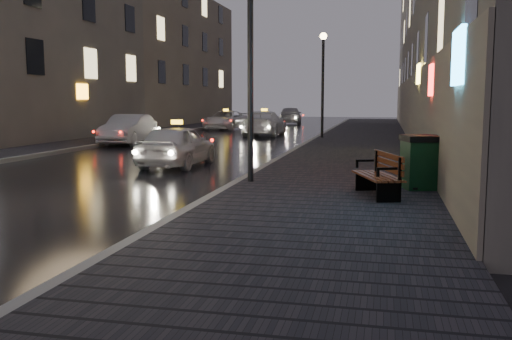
{
  "coord_description": "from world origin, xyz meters",
  "views": [
    {
      "loc": [
        4.98,
        -7.26,
        2.14
      ],
      "look_at": [
        2.72,
        2.74,
        0.85
      ],
      "focal_mm": 40.0,
      "sensor_mm": 36.0,
      "label": 1
    }
  ],
  "objects_px": {
    "car_left_mid": "(129,129)",
    "taxi_far": "(226,120)",
    "trash_bin": "(421,162)",
    "taxi_near": "(177,145)",
    "bench": "(380,174)",
    "car_far": "(290,115)",
    "lamp_near": "(250,41)",
    "lamp_far": "(323,72)",
    "taxi_mid": "(264,123)"
  },
  "relations": [
    {
      "from": "lamp_near",
      "to": "taxi_far",
      "type": "height_order",
      "value": "lamp_near"
    },
    {
      "from": "trash_bin",
      "to": "taxi_mid",
      "type": "bearing_deg",
      "value": 95.45
    },
    {
      "from": "trash_bin",
      "to": "taxi_mid",
      "type": "xyz_separation_m",
      "value": [
        -7.6,
        19.29,
        -0.04
      ]
    },
    {
      "from": "bench",
      "to": "car_far",
      "type": "distance_m",
      "value": 36.17
    },
    {
      "from": "car_far",
      "to": "bench",
      "type": "bearing_deg",
      "value": 95.57
    },
    {
      "from": "trash_bin",
      "to": "taxi_far",
      "type": "bearing_deg",
      "value": 98.55
    },
    {
      "from": "car_left_mid",
      "to": "taxi_far",
      "type": "height_order",
      "value": "car_left_mid"
    },
    {
      "from": "car_left_mid",
      "to": "taxi_near",
      "type": "bearing_deg",
      "value": -60.29
    },
    {
      "from": "bench",
      "to": "car_left_mid",
      "type": "relative_size",
      "value": 0.43
    },
    {
      "from": "bench",
      "to": "taxi_mid",
      "type": "xyz_separation_m",
      "value": [
        -6.74,
        20.47,
        0.12
      ]
    },
    {
      "from": "lamp_near",
      "to": "lamp_far",
      "type": "xyz_separation_m",
      "value": [
        0.0,
        16.0,
        0.0
      ]
    },
    {
      "from": "lamp_near",
      "to": "car_far",
      "type": "distance_m",
      "value": 34.34
    },
    {
      "from": "taxi_mid",
      "to": "taxi_near",
      "type": "bearing_deg",
      "value": 90.55
    },
    {
      "from": "car_left_mid",
      "to": "trash_bin",
      "type": "bearing_deg",
      "value": -47.89
    },
    {
      "from": "lamp_far",
      "to": "taxi_far",
      "type": "height_order",
      "value": "lamp_far"
    },
    {
      "from": "car_left_mid",
      "to": "lamp_near",
      "type": "bearing_deg",
      "value": -57.9
    },
    {
      "from": "trash_bin",
      "to": "car_left_mid",
      "type": "relative_size",
      "value": 0.28
    },
    {
      "from": "car_left_mid",
      "to": "car_far",
      "type": "distance_m",
      "value": 22.68
    },
    {
      "from": "lamp_far",
      "to": "taxi_near",
      "type": "relative_size",
      "value": 1.35
    },
    {
      "from": "car_left_mid",
      "to": "taxi_far",
      "type": "xyz_separation_m",
      "value": [
        0.96,
        13.51,
        -0.05
      ]
    },
    {
      "from": "lamp_near",
      "to": "car_left_mid",
      "type": "bearing_deg",
      "value": 126.68
    },
    {
      "from": "bench",
      "to": "car_far",
      "type": "height_order",
      "value": "car_far"
    },
    {
      "from": "taxi_far",
      "to": "car_far",
      "type": "distance_m",
      "value": 9.34
    },
    {
      "from": "car_left_mid",
      "to": "taxi_mid",
      "type": "distance_m",
      "value": 8.94
    },
    {
      "from": "lamp_near",
      "to": "trash_bin",
      "type": "xyz_separation_m",
      "value": [
        3.93,
        -0.25,
        -2.74
      ]
    },
    {
      "from": "taxi_far",
      "to": "car_far",
      "type": "bearing_deg",
      "value": 75.74
    },
    {
      "from": "lamp_near",
      "to": "car_far",
      "type": "bearing_deg",
      "value": 97.67
    },
    {
      "from": "lamp_near",
      "to": "trash_bin",
      "type": "bearing_deg",
      "value": -3.59
    },
    {
      "from": "taxi_near",
      "to": "taxi_far",
      "type": "height_order",
      "value": "taxi_near"
    },
    {
      "from": "car_left_mid",
      "to": "taxi_far",
      "type": "bearing_deg",
      "value": 81.35
    },
    {
      "from": "bench",
      "to": "car_left_mid",
      "type": "xyz_separation_m",
      "value": [
        -11.72,
        13.04,
        0.1
      ]
    },
    {
      "from": "lamp_far",
      "to": "car_left_mid",
      "type": "distance_m",
      "value": 10.09
    },
    {
      "from": "lamp_near",
      "to": "taxi_near",
      "type": "relative_size",
      "value": 1.35
    },
    {
      "from": "bench",
      "to": "lamp_near",
      "type": "bearing_deg",
      "value": 136.38
    },
    {
      "from": "lamp_far",
      "to": "taxi_mid",
      "type": "height_order",
      "value": "lamp_far"
    },
    {
      "from": "lamp_near",
      "to": "taxi_mid",
      "type": "height_order",
      "value": "lamp_near"
    },
    {
      "from": "trash_bin",
      "to": "car_left_mid",
      "type": "distance_m",
      "value": 17.29
    },
    {
      "from": "taxi_mid",
      "to": "trash_bin",
      "type": "bearing_deg",
      "value": 110.48
    },
    {
      "from": "taxi_near",
      "to": "taxi_mid",
      "type": "xyz_separation_m",
      "value": [
        -0.42,
        15.35,
        0.04
      ]
    },
    {
      "from": "trash_bin",
      "to": "taxi_far",
      "type": "relative_size",
      "value": 0.26
    },
    {
      "from": "lamp_far",
      "to": "trash_bin",
      "type": "height_order",
      "value": "lamp_far"
    },
    {
      "from": "lamp_far",
      "to": "trash_bin",
      "type": "distance_m",
      "value": 16.94
    },
    {
      "from": "trash_bin",
      "to": "taxi_near",
      "type": "height_order",
      "value": "same"
    },
    {
      "from": "lamp_far",
      "to": "taxi_near",
      "type": "bearing_deg",
      "value": -104.77
    },
    {
      "from": "bench",
      "to": "car_far",
      "type": "xyz_separation_m",
      "value": [
        -7.64,
        35.35,
        0.15
      ]
    },
    {
      "from": "lamp_far",
      "to": "taxi_far",
      "type": "relative_size",
      "value": 1.14
    },
    {
      "from": "car_left_mid",
      "to": "car_far",
      "type": "height_order",
      "value": "car_far"
    },
    {
      "from": "lamp_far",
      "to": "taxi_far",
      "type": "distance_m",
      "value": 12.27
    },
    {
      "from": "car_left_mid",
      "to": "taxi_far",
      "type": "relative_size",
      "value": 0.91
    },
    {
      "from": "lamp_near",
      "to": "car_far",
      "type": "relative_size",
      "value": 1.21
    }
  ]
}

